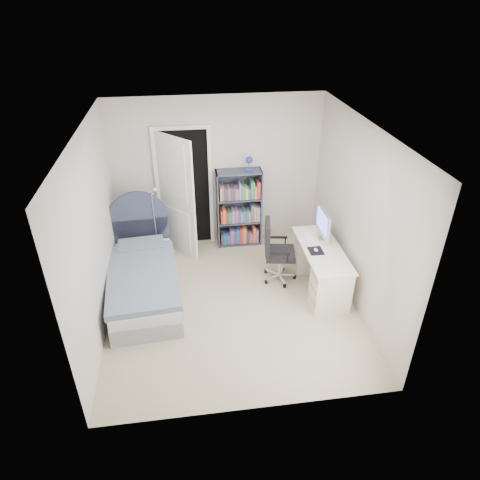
{
  "coord_description": "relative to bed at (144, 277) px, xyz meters",
  "views": [
    {
      "loc": [
        -0.55,
        -4.75,
        3.89
      ],
      "look_at": [
        0.13,
        0.08,
        0.98
      ],
      "focal_mm": 32.0,
      "sensor_mm": 36.0,
      "label": 1
    }
  ],
  "objects": [
    {
      "name": "office_chair",
      "position": [
        1.94,
        0.1,
        0.26
      ],
      "size": [
        0.53,
        0.54,
        0.99
      ],
      "color": "silver",
      "rests_on": "ground"
    },
    {
      "name": "floor_lamp",
      "position": [
        0.19,
        0.86,
        0.25
      ],
      "size": [
        0.19,
        0.19,
        1.3
      ],
      "color": "silver",
      "rests_on": "ground"
    },
    {
      "name": "bookcase",
      "position": [
        1.57,
        1.24,
        0.33
      ],
      "size": [
        0.74,
        0.32,
        1.58
      ],
      "color": "#383F4D",
      "rests_on": "ground"
    },
    {
      "name": "door",
      "position": [
        0.59,
        1.18,
        0.76
      ],
      "size": [
        0.92,
        0.64,
        2.06
      ],
      "color": "black",
      "rests_on": "ground"
    },
    {
      "name": "desk",
      "position": [
        2.56,
        -0.19,
        0.09
      ],
      "size": [
        0.55,
        1.37,
        1.12
      ],
      "color": "#EFE1C8",
      "rests_on": "ground"
    },
    {
      "name": "bed",
      "position": [
        0.0,
        0.0,
        0.0
      ],
      "size": [
        1.08,
        2.06,
        1.23
      ],
      "color": "gray",
      "rests_on": "ground"
    },
    {
      "name": "room_shell",
      "position": [
        1.23,
        -0.4,
        0.97
      ],
      "size": [
        3.5,
        3.7,
        2.6
      ],
      "color": "tan",
      "rests_on": "ground"
    },
    {
      "name": "nightstand",
      "position": [
        -0.24,
        1.22,
        0.08
      ],
      "size": [
        0.37,
        0.37,
        0.55
      ],
      "color": "tan",
      "rests_on": "ground"
    }
  ]
}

